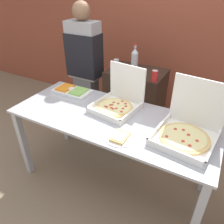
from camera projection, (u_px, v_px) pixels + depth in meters
The scene contains 12 objects.
ground_plane at pixel (112, 179), 2.50m from camera, with size 16.00×16.00×0.00m, color #847056.
brick_wall_behind at pixel (170, 25), 3.03m from camera, with size 10.00×0.06×2.80m.
buffet_table at pixel (112, 126), 2.11m from camera, with size 1.93×0.80×0.86m.
pizza_box_near_left at pixel (118, 101), 2.14m from camera, with size 0.45×0.47×0.40m.
pizza_box_far_left at pixel (188, 129), 1.75m from camera, with size 0.50×0.52×0.45m.
paper_plate_front_right at pixel (120, 137), 1.76m from camera, with size 0.24×0.24×0.03m.
veggie_tray at pixel (72, 91), 2.46m from camera, with size 0.42×0.23×0.05m.
sideboard_podium at pixel (135, 106), 2.93m from camera, with size 0.69×0.51×1.00m.
soda_bottle at pixel (135, 59), 2.63m from camera, with size 0.08×0.08×0.31m.
soda_can_silver at pixel (116, 64), 2.69m from camera, with size 0.07×0.07×0.12m.
soda_can_colored at pixel (155, 76), 2.37m from camera, with size 0.07×0.07×0.12m.
person_server_vest at pixel (85, 66), 2.83m from camera, with size 0.42×0.24×1.75m.
Camera 1 is at (0.82, -1.51, 1.98)m, focal length 35.00 mm.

